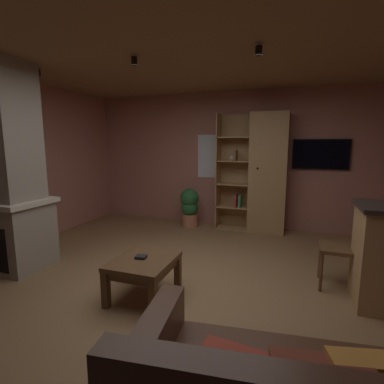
# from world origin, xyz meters

# --- Properties ---
(floor) EXTENTS (5.80, 5.69, 0.02)m
(floor) POSITION_xyz_m (0.00, 0.00, -0.01)
(floor) COLOR olive
(floor) RESTS_ON ground
(wall_back) EXTENTS (5.92, 0.06, 2.61)m
(wall_back) POSITION_xyz_m (0.00, 2.87, 1.30)
(wall_back) COLOR #AD7060
(wall_back) RESTS_ON ground
(ceiling) EXTENTS (5.80, 5.69, 0.02)m
(ceiling) POSITION_xyz_m (0.00, 0.00, 2.62)
(ceiling) COLOR #8E6B47
(window_pane_back) EXTENTS (0.70, 0.01, 0.85)m
(window_pane_back) POSITION_xyz_m (-0.38, 2.84, 1.37)
(window_pane_back) COLOR white
(stone_fireplace) EXTENTS (1.01, 0.76, 2.61)m
(stone_fireplace) POSITION_xyz_m (-2.35, -0.14, 1.18)
(stone_fireplace) COLOR gray
(stone_fireplace) RESTS_ON ground
(bookshelf_cabinet) EXTENTS (1.27, 0.41, 2.17)m
(bookshelf_cabinet) POSITION_xyz_m (0.61, 2.60, 1.07)
(bookshelf_cabinet) COLOR #A87F51
(bookshelf_cabinet) RESTS_ON ground
(coffee_table) EXTENTS (0.60, 0.70, 0.43)m
(coffee_table) POSITION_xyz_m (-0.30, -0.29, 0.34)
(coffee_table) COLOR brown
(coffee_table) RESTS_ON ground
(table_book_0) EXTENTS (0.12, 0.11, 0.03)m
(table_book_0) POSITION_xyz_m (-0.33, -0.27, 0.44)
(table_book_0) COLOR black
(table_book_0) RESTS_ON coffee_table
(dining_chair) EXTENTS (0.43, 0.43, 0.92)m
(dining_chair) POSITION_xyz_m (1.75, 0.65, 0.53)
(dining_chair) COLOR brown
(dining_chair) RESTS_ON ground
(potted_floor_plant) EXTENTS (0.37, 0.37, 0.76)m
(potted_floor_plant) POSITION_xyz_m (-0.77, 2.45, 0.41)
(potted_floor_plant) COLOR #B77051
(potted_floor_plant) RESTS_ON ground
(wall_mounted_tv) EXTENTS (0.95, 0.06, 0.53)m
(wall_mounted_tv) POSITION_xyz_m (1.56, 2.81, 1.44)
(wall_mounted_tv) COLOR black
(track_light_spot_0) EXTENTS (0.07, 0.07, 0.09)m
(track_light_spot_0) POSITION_xyz_m (-2.09, 0.27, 2.54)
(track_light_spot_0) COLOR black
(track_light_spot_1) EXTENTS (0.07, 0.07, 0.09)m
(track_light_spot_1) POSITION_xyz_m (-0.62, 0.21, 2.54)
(track_light_spot_1) COLOR black
(track_light_spot_2) EXTENTS (0.07, 0.07, 0.09)m
(track_light_spot_2) POSITION_xyz_m (0.74, 0.29, 2.54)
(track_light_spot_2) COLOR black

